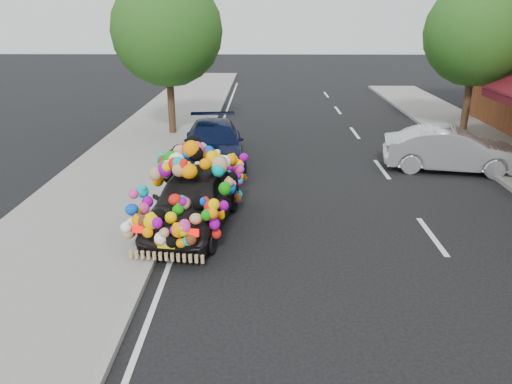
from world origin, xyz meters
TOP-DOWN VIEW (x-y plane):
  - ground at (0.00, 0.00)m, footprint 100.00×100.00m
  - sidewalk at (-4.30, 0.00)m, footprint 4.00×60.00m
  - kerb at (-2.35, 0.00)m, footprint 0.15×60.00m
  - lane_markings at (3.60, 0.00)m, footprint 6.00×50.00m
  - tree_near_sidewalk at (-3.80, 9.50)m, footprint 4.20×4.20m
  - tree_far_b at (8.00, 10.00)m, footprint 4.00×4.00m
  - plush_art_car at (-1.74, 0.46)m, footprint 2.50×4.39m
  - navy_sedan at (-1.75, 5.53)m, footprint 2.36×4.78m
  - silver_hatchback at (5.67, 4.89)m, footprint 4.27×2.15m

SIDE VIEW (x-z plane):
  - ground at x=0.00m, z-range 0.00..0.00m
  - lane_markings at x=3.60m, z-range 0.00..0.01m
  - sidewalk at x=-4.30m, z-range 0.00..0.12m
  - kerb at x=-2.35m, z-range 0.00..0.13m
  - navy_sedan at x=-1.75m, z-range 0.00..1.34m
  - silver_hatchback at x=5.67m, z-range 0.00..1.34m
  - plush_art_car at x=-1.74m, z-range 0.02..2.02m
  - tree_far_b at x=8.00m, z-range 0.94..6.84m
  - tree_near_sidewalk at x=-3.80m, z-range 0.96..7.09m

